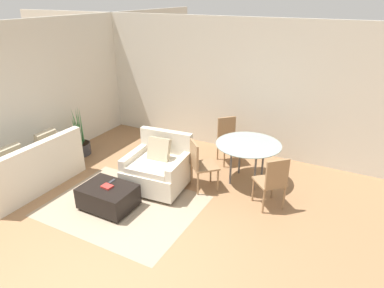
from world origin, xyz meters
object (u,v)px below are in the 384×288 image
(couch, at_px, (28,171))
(potted_plant, at_px, (80,144))
(dining_chair_near_left, at_px, (200,162))
(dining_chair_near_right, at_px, (273,180))
(armchair, at_px, (158,168))
(book_stack, at_px, (107,186))
(ottoman, at_px, (108,196))
(tv_remote_primary, at_px, (112,181))
(dining_table, at_px, (248,148))
(dining_chair_far_left, at_px, (228,137))

(couch, relative_size, potted_plant, 1.72)
(dining_chair_near_left, xyz_separation_m, dining_chair_near_right, (1.26, -0.00, 0.00))
(dining_chair_near_right, bearing_deg, couch, -161.43)
(armchair, height_order, book_stack, armchair)
(ottoman, height_order, tv_remote_primary, tv_remote_primary)
(book_stack, distance_m, potted_plant, 2.27)
(tv_remote_primary, xyz_separation_m, dining_chair_near_right, (2.33, 1.03, 0.13))
(potted_plant, bearing_deg, armchair, -9.09)
(dining_chair_near_left, bearing_deg, couch, -153.74)
(ottoman, distance_m, potted_plant, 2.25)
(tv_remote_primary, distance_m, dining_table, 2.39)
(potted_plant, xyz_separation_m, dining_chair_near_right, (4.15, -0.07, 0.30))
(dining_table, xyz_separation_m, dining_chair_near_right, (0.63, -0.63, -0.15))
(ottoman, relative_size, tv_remote_primary, 5.98)
(ottoman, bearing_deg, dining_chair_near_right, 27.69)
(armchair, height_order, tv_remote_primary, armchair)
(couch, height_order, dining_chair_near_right, couch)
(ottoman, relative_size, dining_chair_near_left, 0.92)
(dining_table, bearing_deg, dining_chair_near_right, -45.00)
(tv_remote_primary, bearing_deg, dining_chair_far_left, 64.95)
(potted_plant, bearing_deg, dining_chair_far_left, 22.44)
(couch, height_order, tv_remote_primary, couch)
(couch, bearing_deg, book_stack, 4.24)
(dining_table, distance_m, dining_chair_far_left, 0.91)
(armchair, xyz_separation_m, dining_chair_near_left, (0.68, 0.28, 0.16))
(tv_remote_primary, height_order, dining_chair_far_left, dining_chair_far_left)
(book_stack, bearing_deg, couch, -175.76)
(book_stack, height_order, dining_chair_near_right, dining_chair_near_right)
(ottoman, height_order, dining_table, dining_table)
(armchair, relative_size, potted_plant, 1.00)
(potted_plant, height_order, dining_chair_far_left, potted_plant)
(armchair, distance_m, potted_plant, 2.24)
(tv_remote_primary, height_order, dining_chair_near_right, dining_chair_near_right)
(tv_remote_primary, relative_size, potted_plant, 0.13)
(dining_table, bearing_deg, armchair, -145.14)
(dining_chair_near_left, bearing_deg, ottoman, -130.41)
(ottoman, bearing_deg, book_stack, -47.55)
(ottoman, bearing_deg, dining_chair_near_left, 49.59)
(book_stack, distance_m, dining_chair_near_right, 2.58)
(couch, distance_m, dining_chair_near_left, 3.01)
(couch, bearing_deg, dining_chair_near_right, 18.57)
(potted_plant, height_order, dining_chair_near_right, potted_plant)
(armchair, relative_size, dining_table, 0.92)
(dining_table, bearing_deg, couch, -149.47)
(armchair, bearing_deg, book_stack, -110.08)
(armchair, xyz_separation_m, tv_remote_primary, (-0.39, -0.75, 0.03))
(potted_plant, relative_size, dining_chair_near_right, 1.18)
(tv_remote_primary, bearing_deg, dining_table, 44.25)
(ottoman, distance_m, dining_chair_near_left, 1.60)
(armchair, xyz_separation_m, dining_chair_far_left, (0.68, 1.54, 0.16))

